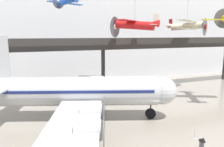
{
  "coord_description": "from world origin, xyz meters",
  "views": [
    {
      "loc": [
        -13.24,
        -12.08,
        10.47
      ],
      "look_at": [
        -3.63,
        11.79,
        5.87
      ],
      "focal_mm": 35.0,
      "sensor_mm": 36.0,
      "label": 1
    }
  ],
  "objects": [
    {
      "name": "suspended_plane_blue_trainer",
      "position": [
        -6.53,
        23.75,
        15.59
      ],
      "size": [
        6.06,
        5.3,
        4.54
      ],
      "rotation": [
        0.0,
        0.0,
        2.0
      ],
      "color": "#1E4CAD"
    },
    {
      "name": "airliner_silver_main",
      "position": [
        -7.58,
        13.59,
        3.59
      ],
      "size": [
        24.25,
        28.31,
        10.36
      ],
      "rotation": [
        0.0,
        0.0,
        -0.35
      ],
      "color": "#B7BABF",
      "rests_on": "ground"
    },
    {
      "name": "mezzanine_walkway",
      "position": [
        0.0,
        24.14,
        8.26
      ],
      "size": [
        110.0,
        3.2,
        9.92
      ],
      "color": "#2D2B28",
      "rests_on": "ground"
    },
    {
      "name": "suspended_plane_cream_biplane",
      "position": [
        15.94,
        22.08,
        12.09
      ],
      "size": [
        8.31,
        7.56,
        8.89
      ],
      "rotation": [
        0.0,
        0.0,
        5.28
      ],
      "color": "beige"
    },
    {
      "name": "suspended_plane_red_highwing",
      "position": [
        2.62,
        18.04,
        11.94
      ],
      "size": [
        7.97,
        7.62,
        9.12
      ],
      "rotation": [
        0.0,
        0.0,
        2.26
      ],
      "color": "red"
    },
    {
      "name": "info_sign_pedestal",
      "position": [
        1.33,
        2.04,
        0.46
      ],
      "size": [
        0.24,
        0.77,
        1.24
      ],
      "rotation": [
        0.0,
        0.0,
        0.2
      ],
      "color": "#4C4C51",
      "rests_on": "ground"
    },
    {
      "name": "hangar_back_wall",
      "position": [
        0.0,
        34.01,
        11.99
      ],
      "size": [
        140.0,
        3.0,
        23.98
      ],
      "color": "silver",
      "rests_on": "ground"
    },
    {
      "name": "stanchion_barrier",
      "position": [
        2.32,
        3.99,
        0.33
      ],
      "size": [
        0.36,
        0.36,
        1.08
      ],
      "color": "#B2B5BA",
      "rests_on": "ground"
    }
  ]
}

